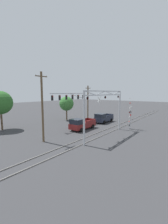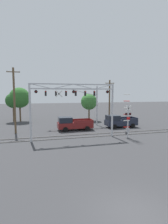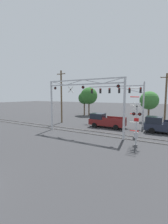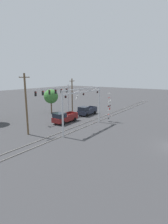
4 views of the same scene
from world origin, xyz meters
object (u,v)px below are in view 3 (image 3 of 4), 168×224
(crossing_gantry, at_px, (83,98))
(crossing_signal_mast, at_px, (136,124))
(pickup_truck_following, at_px, (164,126))
(background_tree_beyond_span, at_px, (149,101))
(pickup_truck_lead, at_px, (105,121))
(utility_pole_right, at_px, (166,100))
(utility_pole_left, at_px, (61,96))
(traffic_signal_span, at_px, (125,95))
(background_tree_far_right_verge, at_px, (84,98))
(background_tree_far_left_verge, at_px, (89,96))

(crossing_gantry, height_order, crossing_signal_mast, crossing_gantry)
(pickup_truck_following, bearing_deg, background_tree_beyond_span, 108.17)
(crossing_signal_mast, bearing_deg, pickup_truck_lead, 131.03)
(utility_pole_right, bearing_deg, utility_pole_left, -164.48)
(pickup_truck_lead, bearing_deg, traffic_signal_span, 55.59)
(pickup_truck_following, height_order, background_tree_beyond_span, background_tree_beyond_span)
(crossing_gantry, distance_m, utility_pole_right, 13.41)
(pickup_truck_lead, bearing_deg, utility_pole_left, -179.51)
(crossing_gantry, xyz_separation_m, utility_pole_left, (-7.56, 5.25, 0.20))
(traffic_signal_span, height_order, background_tree_beyond_span, traffic_signal_span)
(pickup_truck_following, bearing_deg, traffic_signal_span, 153.50)
(background_tree_far_right_verge, bearing_deg, pickup_truck_following, -31.14)
(traffic_signal_span, distance_m, background_tree_beyond_span, 6.58)
(pickup_truck_following, relative_size, utility_pole_right, 0.65)
(utility_pole_right, height_order, background_tree_far_right_verge, utility_pole_right)
(pickup_truck_lead, relative_size, utility_pole_left, 0.59)
(pickup_truck_following, relative_size, utility_pole_left, 0.57)
(crossing_gantry, xyz_separation_m, crossing_signal_mast, (6.82, -1.40, -2.51))
(background_tree_far_right_verge, bearing_deg, crossing_gantry, -61.13)
(utility_pole_right, bearing_deg, pickup_truck_following, -89.54)
(pickup_truck_following, height_order, utility_pole_left, utility_pole_left)
(traffic_signal_span, bearing_deg, background_tree_far_left_verge, 143.39)
(pickup_truck_lead, bearing_deg, background_tree_far_right_verge, 131.87)
(crossing_signal_mast, xyz_separation_m, traffic_signal_span, (-3.64, 9.95, 2.95))
(utility_pole_right, distance_m, background_tree_far_left_verge, 18.36)
(utility_pole_right, xyz_separation_m, background_tree_beyond_span, (-2.81, 4.38, -0.28))
(background_tree_far_left_verge, bearing_deg, background_tree_far_right_verge, -172.86)
(crossing_gantry, xyz_separation_m, background_tree_far_right_verge, (-9.17, 16.63, -0.32))
(pickup_truck_lead, height_order, background_tree_far_left_verge, background_tree_far_left_verge)
(pickup_truck_following, xyz_separation_m, background_tree_beyond_span, (-2.84, 8.67, 3.01))
(pickup_truck_lead, distance_m, utility_pole_right, 9.86)
(crossing_gantry, bearing_deg, utility_pole_left, 145.21)
(pickup_truck_lead, relative_size, background_tree_far_right_verge, 0.94)
(pickup_truck_lead, height_order, utility_pole_left, utility_pole_left)
(utility_pole_left, distance_m, background_tree_beyond_span, 16.52)
(crossing_gantry, relative_size, pickup_truck_following, 1.99)
(background_tree_beyond_span, bearing_deg, crossing_signal_mast, -88.00)
(crossing_signal_mast, relative_size, pickup_truck_following, 1.06)
(crossing_gantry, relative_size, background_tree_beyond_span, 1.86)
(crossing_signal_mast, xyz_separation_m, utility_pole_left, (-14.37, 6.65, 2.71))
(utility_pole_left, relative_size, background_tree_beyond_span, 1.63)
(traffic_signal_span, bearing_deg, utility_pole_right, 12.61)
(pickup_truck_lead, xyz_separation_m, pickup_truck_following, (8.15, 0.26, -0.00))
(utility_pole_right, relative_size, background_tree_far_left_verge, 1.19)
(background_tree_beyond_span, distance_m, background_tree_far_right_verge, 15.62)
(pickup_truck_following, bearing_deg, crossing_signal_mast, -108.21)
(background_tree_far_left_verge, xyz_separation_m, background_tree_far_right_verge, (-1.25, -0.16, -0.59))
(traffic_signal_span, relative_size, utility_pole_left, 1.03)
(background_tree_far_left_verge, bearing_deg, utility_pole_right, -22.15)
(background_tree_beyond_span, bearing_deg, utility_pole_left, -146.93)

